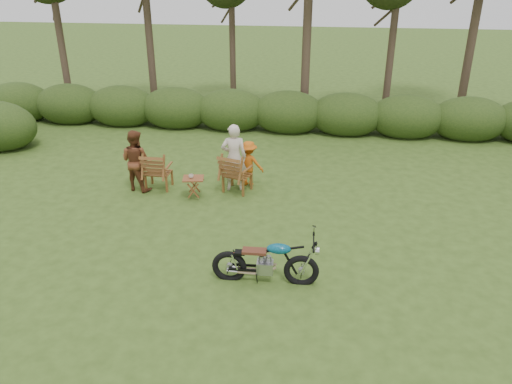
# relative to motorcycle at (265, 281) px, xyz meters

# --- Properties ---
(ground) EXTENTS (80.00, 80.00, 0.00)m
(ground) POSITION_rel_motorcycle_xyz_m (-0.29, 0.14, 0.00)
(ground) COLOR #304717
(ground) RESTS_ON ground
(tree_line) EXTENTS (22.52, 11.62, 8.14)m
(tree_line) POSITION_rel_motorcycle_xyz_m (0.21, 9.88, 3.81)
(tree_line) COLOR #3D2C21
(tree_line) RESTS_ON ground
(motorcycle) EXTENTS (1.88, 0.76, 1.06)m
(motorcycle) POSITION_rel_motorcycle_xyz_m (0.00, 0.00, 0.00)
(motorcycle) COLOR #0C81A7
(motorcycle) RESTS_ON ground
(lawn_chair_right) EXTENTS (0.91, 0.91, 1.05)m
(lawn_chair_right) POSITION_rel_motorcycle_xyz_m (-1.18, 3.88, 0.00)
(lawn_chair_right) COLOR brown
(lawn_chair_right) RESTS_ON ground
(lawn_chair_left) EXTENTS (0.71, 0.71, 1.02)m
(lawn_chair_left) POSITION_rel_motorcycle_xyz_m (-3.23, 3.79, 0.00)
(lawn_chair_left) COLOR brown
(lawn_chair_left) RESTS_ON ground
(side_table) EXTENTS (0.59, 0.52, 0.54)m
(side_table) POSITION_rel_motorcycle_xyz_m (-2.18, 3.32, 0.27)
(side_table) COLOR brown
(side_table) RESTS_ON ground
(cup) EXTENTS (0.16, 0.16, 0.10)m
(cup) POSITION_rel_motorcycle_xyz_m (-2.23, 3.30, 0.59)
(cup) COLOR #C1B19F
(cup) RESTS_ON side_table
(adult_a) EXTENTS (0.70, 0.51, 1.75)m
(adult_a) POSITION_rel_motorcycle_xyz_m (-1.27, 3.97, 0.00)
(adult_a) COLOR beige
(adult_a) RESTS_ON ground
(adult_b) EXTENTS (0.91, 0.80, 1.59)m
(adult_b) POSITION_rel_motorcycle_xyz_m (-3.75, 3.64, 0.00)
(adult_b) COLOR brown
(adult_b) RESTS_ON ground
(child) EXTENTS (0.84, 0.56, 1.21)m
(child) POSITION_rel_motorcycle_xyz_m (-0.95, 4.31, 0.00)
(child) COLOR #B95411
(child) RESTS_ON ground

